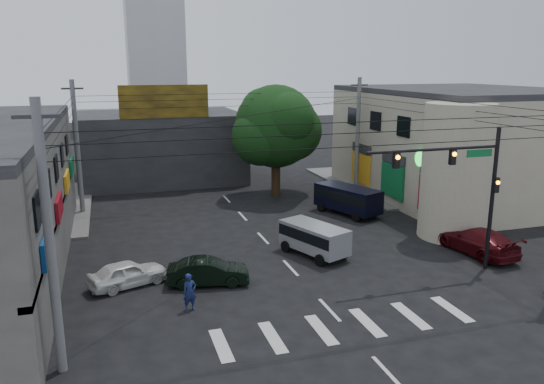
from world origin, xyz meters
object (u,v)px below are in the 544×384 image
utility_pole_near_left (50,242)px  white_compact (128,273)px  utility_pole_far_right (358,136)px  utility_pole_far_left (77,148)px  traffic_gantry (465,178)px  maroon_sedan (477,241)px  street_tree (276,127)px  silver_minivan (314,240)px  navy_van (348,201)px  dark_sedan (208,272)px  traffic_officer (190,292)px

utility_pole_near_left → white_compact: utility_pole_near_left is taller
utility_pole_far_right → white_compact: size_ratio=2.34×
utility_pole_far_left → utility_pole_far_right: size_ratio=1.00×
traffic_gantry → maroon_sedan: size_ratio=1.39×
street_tree → white_compact: street_tree is taller
silver_minivan → utility_pole_near_left: bearing=101.0°
utility_pole_near_left → utility_pole_far_right: size_ratio=1.00×
street_tree → navy_van: bearing=-65.1°
utility_pole_near_left → navy_van: 23.30m
traffic_gantry → dark_sedan: (-12.22, 2.21, -4.20)m
white_compact → navy_van: (15.13, 8.18, 0.35)m
traffic_officer → maroon_sedan: bearing=-4.9°
navy_van → utility_pole_near_left: bearing=108.4°
silver_minivan → navy_van: size_ratio=0.84×
utility_pole_far_right → white_compact: (-18.53, -13.85, -3.98)m
utility_pole_far_left → silver_minivan: 18.04m
utility_pole_near_left → dark_sedan: 9.25m
utility_pole_far_left → white_compact: utility_pole_far_left is taller
traffic_gantry → utility_pole_far_right: utility_pole_far_right is taller
utility_pole_far_left → dark_sedan: 16.49m
navy_van → traffic_gantry: bearing=161.9°
dark_sedan → white_compact: 3.76m
maroon_sedan → navy_van: navy_van is taller
dark_sedan → maroon_sedan: bearing=-79.2°
dark_sedan → silver_minivan: size_ratio=0.92×
utility_pole_far_right → navy_van: utility_pole_far_right is taller
utility_pole_far_right → maroon_sedan: 15.49m
maroon_sedan → dark_sedan: bearing=-6.4°
traffic_gantry → white_compact: traffic_gantry is taller
utility_pole_far_right → white_compact: 23.47m
silver_minivan → utility_pole_far_left: bearing=22.7°
street_tree → dark_sedan: (-8.39, -15.79, -4.84)m
utility_pole_near_left → traffic_gantry: bearing=10.8°
utility_pole_far_left → traffic_officer: utility_pole_far_left is taller
utility_pole_near_left → utility_pole_far_right: same height
street_tree → utility_pole_near_left: bearing=-124.0°
utility_pole_far_left → silver_minivan: size_ratio=2.12×
utility_pole_far_left → dark_sedan: size_ratio=2.29×
maroon_sedan → silver_minivan: 8.99m
maroon_sedan → utility_pole_far_left: bearing=-41.1°
traffic_gantry → traffic_officer: size_ratio=4.43×
street_tree → traffic_officer: 21.16m
utility_pole_far_right → maroon_sedan: (0.00, -14.99, -3.87)m
traffic_gantry → navy_van: size_ratio=1.39×
utility_pole_far_left → silver_minivan: bearing=-45.7°
silver_minivan → navy_van: bearing=-58.7°
white_compact → dark_sedan: bearing=-123.8°
white_compact → utility_pole_near_left: bearing=140.4°
utility_pole_near_left → utility_pole_far_right: bearing=44.3°
traffic_gantry → maroon_sedan: (2.68, 2.01, -4.10)m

